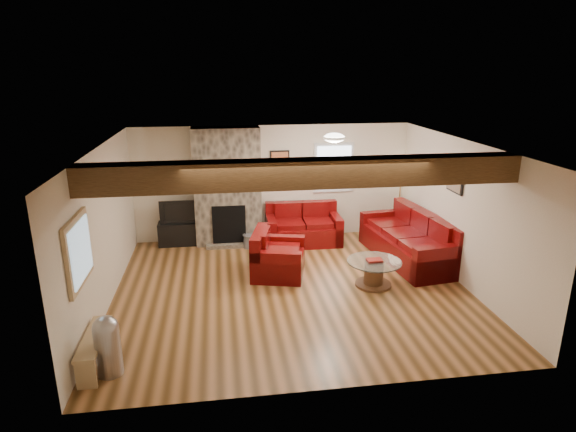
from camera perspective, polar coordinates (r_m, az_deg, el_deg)
name	(u,v)px	position (r m, az deg, el deg)	size (l,w,h in m)	color
room	(292,220)	(7.96, 0.48, -0.50)	(8.00, 8.00, 8.00)	#543616
oak_beam	(306,173)	(6.49, 2.19, 5.09)	(6.00, 0.36, 0.38)	#33210F
chimney_breast	(227,188)	(10.28, -7.18, 3.29)	(1.40, 0.67, 2.50)	#38322B
back_window	(334,168)	(10.72, 5.44, 5.73)	(0.90, 0.08, 1.10)	silver
hatch_window	(79,251)	(6.64, -23.54, -3.85)	(0.08, 1.00, 0.90)	tan
ceiling_dome	(334,139)	(8.73, 5.51, 9.03)	(0.40, 0.40, 0.18)	beige
artwork_back	(280,162)	(10.47, -0.98, 6.37)	(0.42, 0.06, 0.52)	black
artwork_right	(455,181)	(9.02, 19.15, 3.96)	(0.06, 0.55, 0.42)	black
sofa_three	(408,237)	(9.78, 14.06, -2.43)	(2.43, 1.01, 0.94)	#4A0507
loveseat	(303,224)	(10.40, 1.83, -1.00)	(1.58, 0.91, 0.84)	#4A0507
armchair_red	(278,253)	(8.83, -1.14, -4.42)	(1.03, 0.90, 0.83)	#4A0507
coffee_table	(374,273)	(8.59, 10.13, -6.69)	(0.94, 0.94, 0.49)	#4B2D18
tv_cabinet	(182,233)	(10.62, -12.41, -2.00)	(0.99, 0.40, 0.50)	black
television	(181,211)	(10.47, -12.59, 0.58)	(0.87, 0.11, 0.50)	black
floor_lamp	(401,176)	(10.89, 13.26, 4.62)	(0.41, 0.41, 1.62)	#AE8548
pine_bench	(95,351)	(6.86, -21.86, -14.58)	(0.25, 1.08, 0.41)	tan
pedal_bin	(108,345)	(6.52, -20.59, -14.16)	(0.32, 0.32, 0.79)	#A2A2A7
coal_bucket	(250,241)	(10.26, -4.56, -2.93)	(0.31, 0.31, 0.29)	slate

